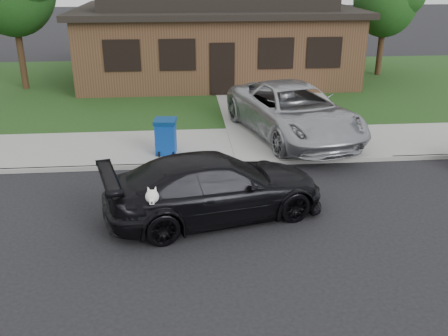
{
  "coord_description": "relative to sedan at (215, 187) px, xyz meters",
  "views": [
    {
      "loc": [
        2.3,
        -9.31,
        5.23
      ],
      "look_at": [
        3.17,
        0.68,
        1.1
      ],
      "focal_mm": 40.0,
      "sensor_mm": 36.0,
      "label": 1
    }
  ],
  "objects": [
    {
      "name": "ground",
      "position": [
        -2.96,
        -0.58,
        -0.71
      ],
      "size": [
        120.0,
        120.0,
        0.0
      ],
      "primitive_type": "plane",
      "color": "black",
      "rests_on": "ground"
    },
    {
      "name": "sidewalk",
      "position": [
        -2.96,
        4.42,
        -0.65
      ],
      "size": [
        60.0,
        3.0,
        0.12
      ],
      "primitive_type": "cube",
      "color": "gray",
      "rests_on": "ground"
    },
    {
      "name": "curb",
      "position": [
        -2.96,
        2.92,
        -0.65
      ],
      "size": [
        60.0,
        0.12,
        0.12
      ],
      "primitive_type": "cube",
      "color": "gray",
      "rests_on": "ground"
    },
    {
      "name": "lawn",
      "position": [
        -2.96,
        12.42,
        -0.64
      ],
      "size": [
        60.0,
        13.0,
        0.13
      ],
      "primitive_type": "cube",
      "color": "#193814",
      "rests_on": "ground"
    },
    {
      "name": "driveway",
      "position": [
        3.04,
        9.42,
        -0.64
      ],
      "size": [
        4.5,
        13.0,
        0.14
      ],
      "primitive_type": "cube",
      "color": "gray",
      "rests_on": "ground"
    },
    {
      "name": "sedan",
      "position": [
        0.0,
        0.0,
        0.0
      ],
      "size": [
        5.2,
        3.15,
        1.41
      ],
      "rotation": [
        0.0,
        0.0,
        1.83
      ],
      "color": "black",
      "rests_on": "ground"
    },
    {
      "name": "minivan",
      "position": [
        2.82,
        4.97,
        0.24
      ],
      "size": [
        4.01,
        6.27,
        1.61
      ],
      "primitive_type": "imported",
      "rotation": [
        0.0,
        0.0,
        0.25
      ],
      "color": "#A3A6AA",
      "rests_on": "driveway"
    },
    {
      "name": "recycling_bin",
      "position": [
        -1.15,
        3.77,
        -0.07
      ],
      "size": [
        0.67,
        0.69,
        1.02
      ],
      "rotation": [
        0.0,
        0.0,
        -0.1
      ],
      "color": "navy",
      "rests_on": "sidewalk"
    },
    {
      "name": "house",
      "position": [
        1.04,
        14.42,
        1.43
      ],
      "size": [
        12.6,
        8.6,
        4.65
      ],
      "color": "#422B1C",
      "rests_on": "ground"
    }
  ]
}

